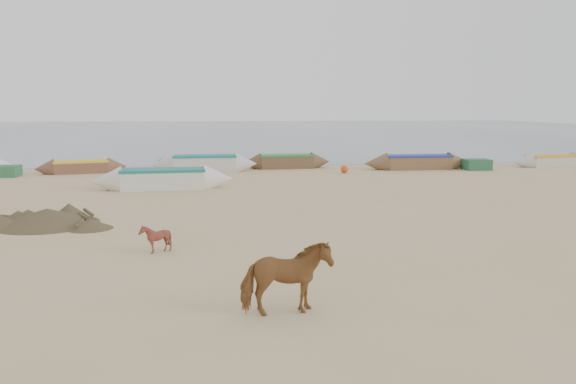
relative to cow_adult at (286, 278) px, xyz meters
name	(u,v)px	position (x,y,z in m)	size (l,w,h in m)	color
ground	(307,253)	(1.07, 4.33, -0.68)	(140.00, 140.00, 0.00)	tan
sea	(232,130)	(1.07, 86.33, -0.68)	(160.00, 160.00, 0.00)	slate
cow_adult	(286,278)	(0.00, 0.00, 0.00)	(0.74, 1.62, 1.37)	brown
calf_front	(155,238)	(-2.84, 4.80, -0.30)	(0.62, 0.70, 0.77)	brown
near_canoe	(163,179)	(-3.75, 16.58, -0.22)	(6.48, 1.37, 0.93)	silver
debris_pile	(47,216)	(-6.73, 8.91, -0.43)	(3.27, 3.27, 0.52)	brown
waterline_canoes	(265,163)	(1.62, 24.09, -0.26)	(60.35, 4.50, 0.99)	brown
beach_clutter	(322,165)	(5.04, 23.62, -0.39)	(46.06, 4.71, 0.64)	#2D653E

